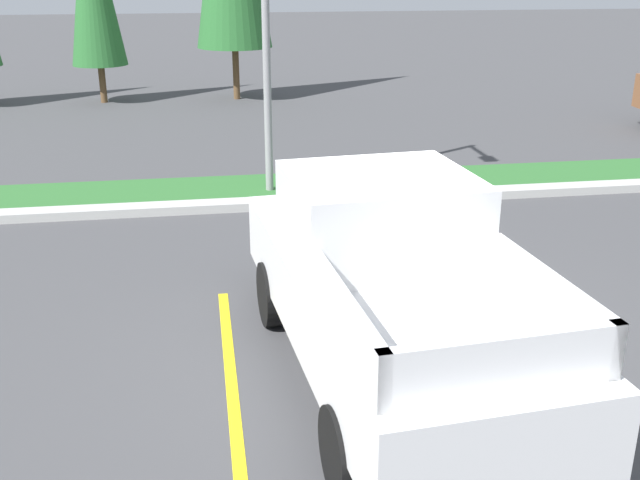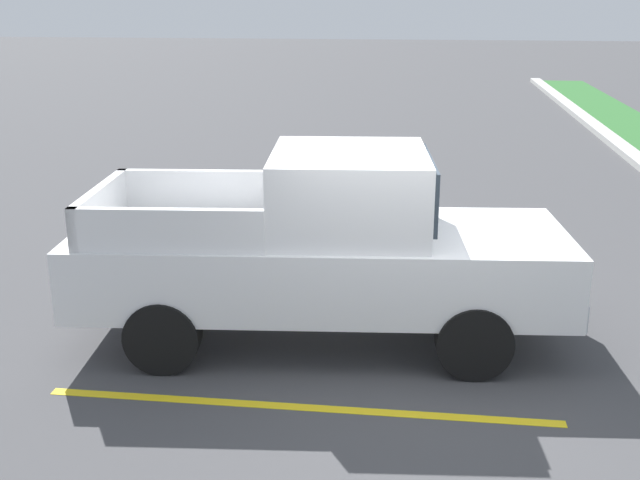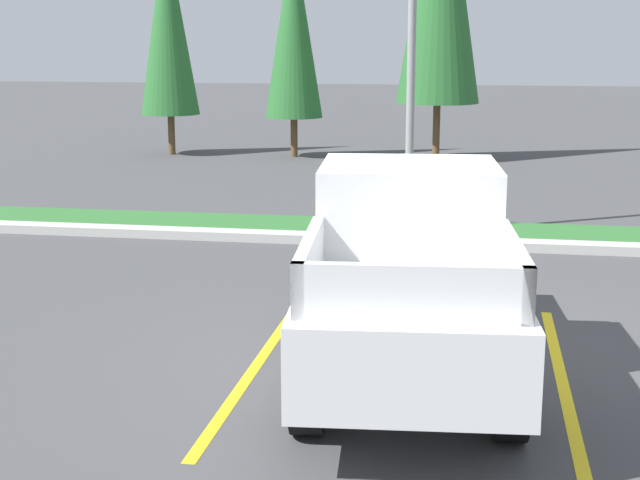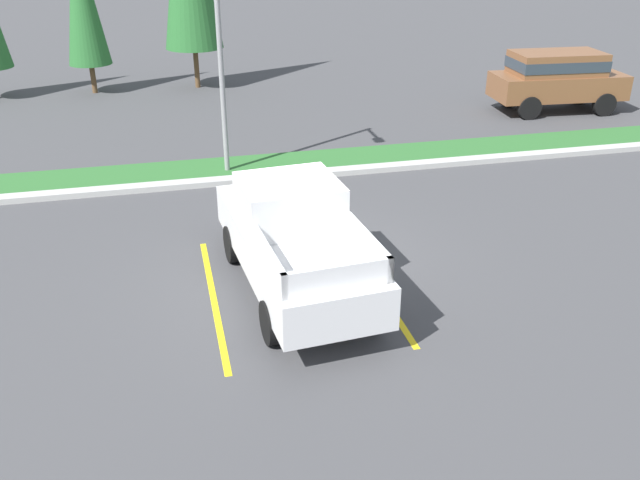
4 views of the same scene
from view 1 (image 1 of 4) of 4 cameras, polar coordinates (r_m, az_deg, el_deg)
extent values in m
plane|color=#424244|center=(8.75, 7.22, -7.11)|extent=(120.00, 120.00, 0.00)
cube|color=yellow|center=(7.64, -6.70, -11.47)|extent=(0.12, 4.80, 0.01)
cube|color=yellow|center=(8.30, 15.49, -9.33)|extent=(0.12, 4.80, 0.01)
cube|color=#B2B2AD|center=(13.24, 1.28, 3.05)|extent=(56.00, 0.40, 0.15)
cube|color=#2D662D|center=(14.29, 0.48, 4.18)|extent=(56.00, 1.80, 0.06)
cylinder|color=black|center=(8.79, -3.56, -4.10)|extent=(0.34, 0.78, 0.76)
cylinder|color=black|center=(9.21, 6.89, -3.01)|extent=(0.34, 0.78, 0.76)
cylinder|color=black|center=(6.16, 2.03, -15.77)|extent=(0.34, 0.78, 0.76)
cylinder|color=black|center=(6.76, 16.40, -13.09)|extent=(0.34, 0.78, 0.76)
cube|color=white|center=(7.41, 5.10, -4.73)|extent=(2.34, 5.34, 0.76)
cube|color=white|center=(7.38, 4.54, 1.87)|extent=(1.89, 1.75, 0.84)
cube|color=#2D3842|center=(8.11, 2.72, 3.99)|extent=(1.62, 0.20, 0.63)
cube|color=white|center=(5.67, 1.89, -6.17)|extent=(0.26, 1.90, 0.44)
cube|color=white|center=(6.32, 16.94, -4.23)|extent=(0.26, 1.90, 0.44)
cube|color=white|center=(5.23, 13.78, -9.26)|extent=(1.80, 0.25, 0.44)
cube|color=silver|center=(9.76, 0.21, 0.15)|extent=(1.81, 0.31, 0.28)
cylinder|color=gray|center=(13.40, -4.19, 17.30)|extent=(0.14, 0.14, 6.62)
cylinder|color=brown|center=(24.14, -16.23, 11.36)|extent=(0.20, 0.20, 1.13)
cylinder|color=brown|center=(23.95, -6.41, 12.52)|extent=(0.20, 0.20, 1.59)
camera|label=2|loc=(12.18, 44.26, 13.13)|focal=43.79mm
camera|label=3|loc=(3.52, 122.41, -23.05)|focal=52.32mm
camera|label=4|loc=(5.20, 176.95, 7.98)|focal=38.19mm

